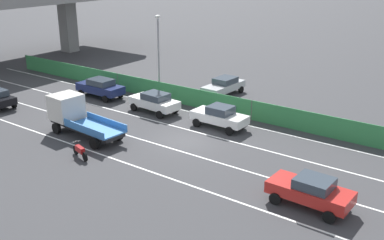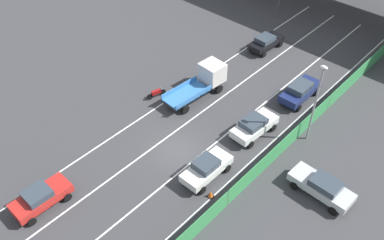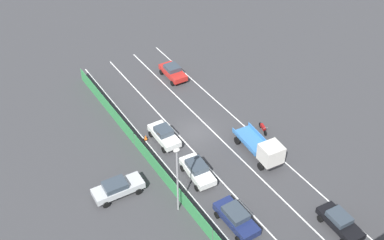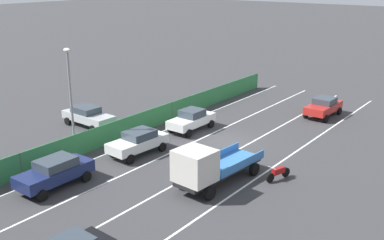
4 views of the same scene
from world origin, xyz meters
name	(u,v)px [view 4 (image 4 of 4)]	position (x,y,z in m)	size (l,w,h in m)	color
ground_plane	(225,141)	(0.00, 0.00, 0.00)	(300.00, 300.00, 0.00)	#38383A
lane_line_left_edge	(245,186)	(-5.14, 5.59, 0.00)	(0.14, 47.17, 0.01)	silver
lane_line_mid_left	(199,171)	(-1.71, 5.59, 0.00)	(0.14, 47.17, 0.01)	silver
lane_line_mid_right	(157,159)	(1.71, 5.59, 0.00)	(0.14, 47.17, 0.01)	silver
lane_line_right_edge	(121,148)	(5.14, 5.59, 0.00)	(0.14, 47.17, 0.01)	silver
green_fence	(109,134)	(6.37, 5.59, 0.79)	(0.10, 43.27, 1.59)	#338447
car_hatchback_white	(138,141)	(3.35, 5.68, 0.92)	(2.26, 4.45, 1.65)	silver
car_sedan_navy	(55,171)	(3.67, 12.33, 0.95)	(2.05, 4.57, 1.71)	navy
car_sedan_white	(192,119)	(3.47, -0.53, 0.91)	(2.01, 4.26, 1.68)	white
car_sedan_red	(324,106)	(-3.35, -10.40, 0.89)	(2.12, 4.26, 1.62)	red
flatbed_truck_blue	(206,167)	(-3.49, 7.29, 1.37)	(2.69, 6.49, 2.67)	black
motorcycle	(278,173)	(-6.25, 3.66, 0.46)	(0.77, 1.90, 0.93)	black
parked_wagon_silver	(88,116)	(10.77, 3.71, 0.90)	(4.76, 2.15, 1.61)	#B2B5B7
street_lamp	(70,91)	(6.98, 8.19, 4.41)	(0.60, 0.36, 7.28)	gray
traffic_cone	(186,119)	(4.99, -1.80, 0.27)	(0.47, 0.47, 0.59)	orange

